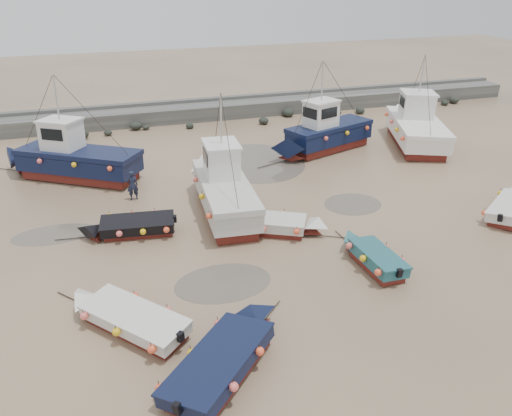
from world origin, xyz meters
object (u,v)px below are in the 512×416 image
at_px(person, 134,199).
at_px(dinghy_2, 372,254).
at_px(cabin_boat_1, 222,187).
at_px(dinghy_4, 130,225).
at_px(cabin_boat_0, 69,158).
at_px(cabin_boat_2, 323,133).
at_px(cabin_boat_3, 415,125).
at_px(dinghy_5, 281,223).
at_px(dinghy_1, 227,357).
at_px(dinghy_0, 128,315).

bearing_deg(person, dinghy_2, 129.39).
height_order(dinghy_2, cabin_boat_1, cabin_boat_1).
bearing_deg(dinghy_4, cabin_boat_0, 26.27).
bearing_deg(dinghy_4, dinghy_2, -113.59).
bearing_deg(cabin_boat_2, cabin_boat_3, -110.46).
height_order(dinghy_5, person, dinghy_5).
relative_size(dinghy_2, person, 2.98).
xyz_separation_m(dinghy_1, cabin_boat_0, (-5.21, 18.50, 0.79)).
bearing_deg(dinghy_5, person, -105.90).
bearing_deg(cabin_boat_2, dinghy_0, 117.61).
distance_m(dinghy_2, cabin_boat_0, 19.20).
relative_size(dinghy_4, cabin_boat_0, 0.60).
bearing_deg(dinghy_5, dinghy_2, 63.10).
height_order(dinghy_2, person, dinghy_2).
xyz_separation_m(dinghy_1, person, (-1.85, 14.19, -0.54)).
height_order(dinghy_0, cabin_boat_0, cabin_boat_0).
relative_size(dinghy_5, cabin_boat_3, 0.47).
bearing_deg(cabin_boat_0, cabin_boat_1, -99.69).
bearing_deg(cabin_boat_2, cabin_boat_1, 108.71).
height_order(dinghy_2, cabin_boat_3, cabin_boat_3).
distance_m(dinghy_1, person, 14.32).
distance_m(dinghy_1, dinghy_2, 8.71).
height_order(dinghy_4, cabin_boat_2, cabin_boat_2).
distance_m(dinghy_0, dinghy_4, 7.07).
xyz_separation_m(dinghy_5, person, (-6.63, 6.10, -0.56)).
distance_m(dinghy_0, person, 11.17).
bearing_deg(cabin_boat_1, cabin_boat_2, 40.45).
xyz_separation_m(cabin_boat_1, cabin_boat_3, (16.01, 6.67, -0.02)).
bearing_deg(dinghy_5, cabin_boat_2, 173.53).
distance_m(dinghy_0, dinghy_2, 10.60).
bearing_deg(cabin_boat_3, cabin_boat_2, -161.38).
relative_size(cabin_boat_2, cabin_boat_3, 0.88).
xyz_separation_m(dinghy_2, dinghy_4, (-9.93, 5.90, -0.01)).
bearing_deg(cabin_boat_3, dinghy_0, -124.98).
distance_m(dinghy_0, dinghy_1, 4.24).
bearing_deg(dinghy_4, cabin_boat_2, -52.04).
distance_m(dinghy_0, cabin_boat_0, 15.61).
bearing_deg(dinghy_2, dinghy_4, 145.22).
distance_m(dinghy_1, cabin_boat_2, 21.69).
height_order(cabin_boat_0, person, cabin_boat_0).
relative_size(dinghy_0, cabin_boat_1, 0.53).
height_order(dinghy_4, dinghy_5, same).
bearing_deg(dinghy_1, dinghy_5, 104.08).
distance_m(cabin_boat_0, cabin_boat_1, 10.52).
distance_m(dinghy_1, cabin_boat_1, 11.85).
relative_size(dinghy_1, cabin_boat_3, 0.51).
bearing_deg(cabin_boat_0, dinghy_5, -104.34).
bearing_deg(person, dinghy_0, 80.33).
height_order(dinghy_0, dinghy_4, same).
bearing_deg(dinghy_4, cabin_boat_3, -61.84).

